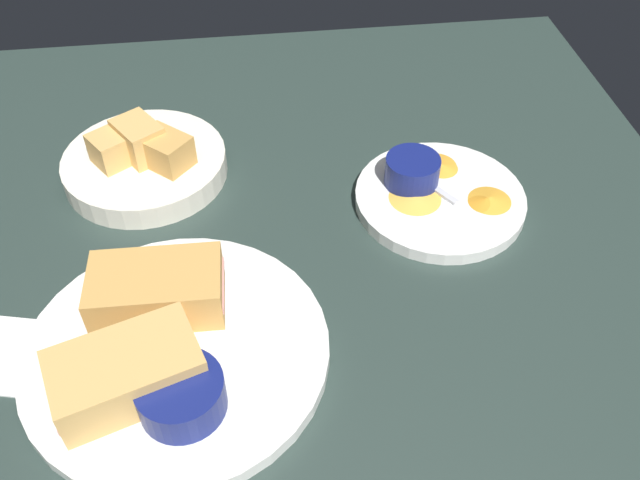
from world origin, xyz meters
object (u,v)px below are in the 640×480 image
Objects in this scene: plate_chips_companion at (440,199)px; spoon_by_gravy_ramekin at (413,173)px; sandwich_half_near at (157,290)px; plate_sandwich_main at (177,352)px; ramekin_dark_sauce at (181,394)px; bread_basket_rear at (145,161)px; ramekin_light_gravy at (412,170)px; sandwich_half_far at (127,373)px; spoon_by_dark_ramekin at (173,351)px.

spoon_by_gravy_ramekin reaches higher than plate_chips_companion.
sandwich_half_near is 35.23cm from plate_chips_companion.
sandwich_half_near is at bearing -157.98° from plate_chips_companion.
ramekin_dark_sauce is (0.88, -6.62, 2.74)cm from plate_sandwich_main.
spoon_by_gravy_ramekin is at bearing 29.36° from sandwich_half_near.
bread_basket_rear is at bearing 98.73° from plate_sandwich_main.
ramekin_light_gravy is 2.03cm from spoon_by_gravy_ramekin.
sandwich_half_far is 40.53cm from ramekin_light_gravy.
spoon_by_gravy_ramekin reaches higher than plate_sandwich_main.
plate_sandwich_main is 2.98× the size of spoon_by_dark_ramekin.
sandwich_half_far is at bearing -137.84° from spoon_by_dark_ramekin.
bread_basket_rear reaches higher than spoon_by_dark_ramekin.
sandwich_half_near is 23.35cm from bread_basket_rear.
bread_basket_rear reaches higher than sandwich_half_near.
plate_chips_companion is at bearing 30.98° from plate_sandwich_main.
spoon_by_dark_ramekin is (3.74, 3.38, -2.04)cm from sandwich_half_far.
spoon_by_gravy_ramekin is at bearing 39.26° from sandwich_half_far.
spoon_by_gravy_ramekin is at bearing -10.75° from bread_basket_rear.
ramekin_dark_sauce is 6.20cm from spoon_by_dark_ramekin.
bread_basket_rear reaches higher than ramekin_light_gravy.
ramekin_dark_sauce is at bearing -78.29° from sandwich_half_near.
sandwich_half_near is at bearing -150.64° from spoon_by_gravy_ramekin.
ramekin_light_gravy reaches higher than spoon_by_gravy_ramekin.
sandwich_half_near is 2.05× the size of ramekin_light_gravy.
plate_sandwich_main is at bearing 97.59° from ramekin_dark_sauce.
sandwich_half_far is (-3.88, -4.10, 3.20)cm from plate_sandwich_main.
sandwich_half_far is 1.49× the size of spoon_by_dark_ramekin.
ramekin_dark_sauce is 0.79× the size of spoon_by_dark_ramekin.
plate_chips_companion is at bearing 33.08° from sandwich_half_far.
plate_sandwich_main is 35.06cm from ramekin_light_gravy.
plate_sandwich_main is at bearing -149.02° from plate_chips_companion.
sandwich_half_near is at bearing 101.71° from ramekin_dark_sauce.
spoon_by_dark_ramekin is at bearing -142.07° from ramekin_light_gravy.
sandwich_half_far reaches higher than ramekin_dark_sauce.
plate_sandwich_main is at bearing 46.59° from sandwich_half_far.
bread_basket_rear is (-32.24, 7.43, -1.26)cm from ramekin_light_gravy.
sandwich_half_near reaches higher than spoon_by_dark_ramekin.
spoon_by_dark_ramekin is 0.49× the size of bread_basket_rear.
plate_sandwich_main and plate_chips_companion have the same top height.
sandwich_half_far is 5.41cm from ramekin_dark_sauce.
ramekin_light_gravy reaches higher than plate_chips_companion.
plate_sandwich_main is 7.22cm from ramekin_dark_sauce.
spoon_by_dark_ramekin reaches higher than plate_sandwich_main.
ramekin_dark_sauce is 39.29cm from plate_chips_companion.
plate_sandwich_main is 36.06cm from plate_chips_companion.
plate_sandwich_main is 1.37cm from spoon_by_dark_ramekin.
plate_chips_companion is 1.01× the size of bread_basket_rear.
spoon_by_dark_ramekin reaches higher than plate_chips_companion.
spoon_by_dark_ramekin is (-1.03, 5.91, -1.58)cm from ramekin_dark_sauce.
bread_basket_rear is at bearing 98.52° from ramekin_dark_sauce.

